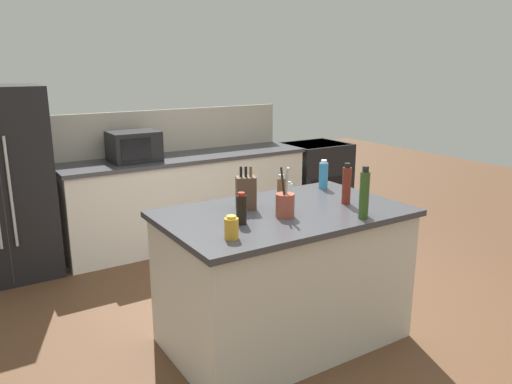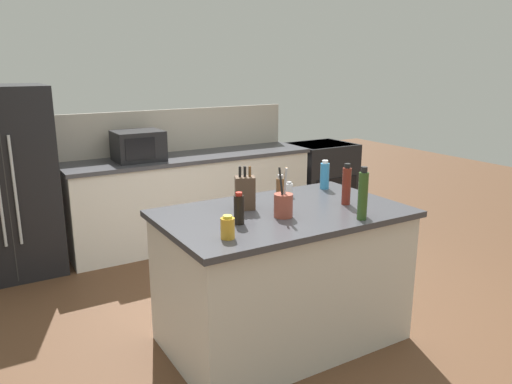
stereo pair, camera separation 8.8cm
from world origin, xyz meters
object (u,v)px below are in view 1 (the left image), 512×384
Objects in this scene: salt_shaker at (289,189)px; soy_sauce_bottle at (241,209)px; utensil_crock at (285,204)px; olive_oil_bottle at (364,194)px; pepper_grinder at (281,193)px; vinegar_bottle at (347,185)px; dish_soap_bottle at (323,175)px; knife_block at (246,192)px; hot_sauce_bottle at (363,202)px; range_oven at (315,179)px; microwave at (134,146)px; honey_jar at (231,228)px.

soy_sauce_bottle is at bearing -149.12° from salt_shaker.
soy_sauce_bottle is (-0.31, 0.02, 0.01)m from utensil_crock.
olive_oil_bottle is 0.70m from salt_shaker.
utensil_crock is 0.16m from pepper_grinder.
salt_shaker is at bearing 120.23° from vinegar_bottle.
pepper_grinder is 0.54m from olive_oil_bottle.
dish_soap_bottle is 0.80m from olive_oil_bottle.
olive_oil_bottle is (0.51, -0.57, 0.04)m from knife_block.
hot_sauce_bottle is at bearing -17.97° from knife_block.
vinegar_bottle is (-1.59, -2.29, 0.61)m from range_oven.
utensil_crock is 1.34× the size of pepper_grinder.
olive_oil_bottle is 0.77m from soy_sauce_bottle.
pepper_grinder is (0.25, -2.17, -0.04)m from microwave.
vinegar_bottle is (-0.15, -0.43, 0.03)m from dish_soap_bottle.
utensil_crock is 0.50m from hot_sauce_bottle.
microwave is 1.41× the size of olive_oil_bottle.
dish_soap_bottle is (0.68, 0.45, 0.02)m from utensil_crock.
microwave is at bearing 104.62° from salt_shaker.
microwave is 3.54× the size of honey_jar.
range_oven is 3.64m from honey_jar.
hot_sauce_bottle is (-1.67, -2.54, 0.56)m from range_oven.
honey_jar is 1.04m from vinegar_bottle.
vinegar_bottle is 1.45× the size of soy_sauce_bottle.
olive_oil_bottle is (0.88, -0.12, 0.10)m from honey_jar.
range_oven is at bearing 52.39° from dish_soap_bottle.
dish_soap_bottle is at bearing 35.50° from knife_block.
salt_shaker is (-0.22, 0.37, -0.08)m from vinegar_bottle.
vinegar_bottle is at bearing 10.77° from honey_jar.
range_oven is at bearing 43.59° from honey_jar.
utensil_crock is at bearing 19.64° from honey_jar.
olive_oil_bottle reaches higher than hot_sauce_bottle.
microwave is 1.98m from salt_shaker.
hot_sauce_bottle is (0.45, -0.23, 0.00)m from utensil_crock.
vinegar_bottle is at bearing 2.13° from knife_block.
microwave is 1.62× the size of knife_block.
olive_oil_bottle is at bearing -83.69° from salt_shaker.
honey_jar is 0.73× the size of hot_sauce_bottle.
microwave is 2.67m from olive_oil_bottle.
microwave is 2.50m from honey_jar.
utensil_crock reaches higher than dish_soap_bottle.
microwave is 2.38× the size of soy_sauce_bottle.
pepper_grinder is at bearing -153.55° from dish_soap_bottle.
utensil_crock is 2.94× the size of salt_shaker.
honey_jar is 0.40× the size of olive_oil_bottle.
knife_block is 0.77m from olive_oil_bottle.
olive_oil_bottle reaches higher than honey_jar.
salt_shaker is (0.80, 0.57, -0.01)m from honey_jar.
honey_jar is 1.33m from dish_soap_bottle.
pepper_grinder reaches higher than honey_jar.
dish_soap_bottle is 0.45m from vinegar_bottle.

